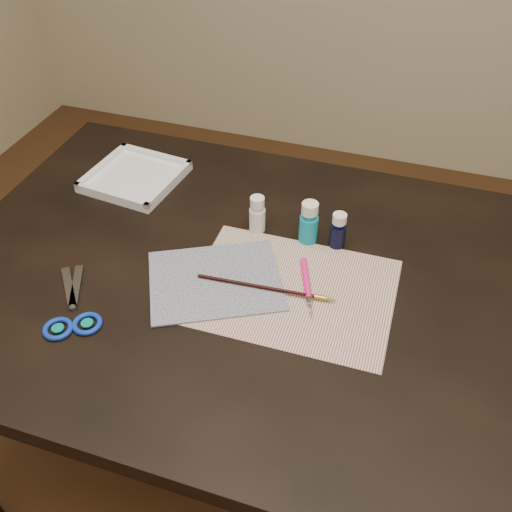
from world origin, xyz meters
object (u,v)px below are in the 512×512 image
(paint_bottle_navy, at_px, (338,230))
(palette_tray, at_px, (135,176))
(paint_bottle_white, at_px, (257,214))
(paint_bottle_cyan, at_px, (309,222))
(paper, at_px, (292,290))
(canvas, at_px, (215,280))
(scissors, at_px, (68,301))

(paint_bottle_navy, relative_size, palette_tray, 0.40)
(paint_bottle_white, relative_size, paint_bottle_cyan, 0.88)
(paint_bottle_navy, xyz_separation_m, palette_tray, (-0.52, 0.09, -0.03))
(paper, bearing_deg, palette_tray, 151.96)
(canvas, xyz_separation_m, paint_bottle_white, (0.03, 0.18, 0.04))
(paint_bottle_white, bearing_deg, canvas, -98.80)
(canvas, xyz_separation_m, paint_bottle_cyan, (0.14, 0.18, 0.05))
(paper, height_order, scissors, scissors)
(paper, distance_m, canvas, 0.15)
(scissors, bearing_deg, paint_bottle_navy, -92.98)
(canvas, height_order, paint_bottle_navy, paint_bottle_navy)
(paper, bearing_deg, paint_bottle_white, 127.70)
(canvas, height_order, paint_bottle_cyan, paint_bottle_cyan)
(paint_bottle_cyan, height_order, paint_bottle_navy, paint_bottle_cyan)
(canvas, distance_m, paint_bottle_cyan, 0.24)
(paper, height_order, paint_bottle_cyan, paint_bottle_cyan)
(paint_bottle_white, relative_size, palette_tray, 0.42)
(paint_bottle_navy, bearing_deg, canvas, -138.18)
(paint_bottle_cyan, xyz_separation_m, scissors, (-0.39, -0.32, -0.04))
(paint_bottle_cyan, bearing_deg, paint_bottle_white, 179.44)
(palette_tray, bearing_deg, canvas, -40.77)
(paint_bottle_cyan, bearing_deg, paper, -86.85)
(canvas, distance_m, scissors, 0.28)
(paper, relative_size, paint_bottle_cyan, 4.03)
(paint_bottle_navy, bearing_deg, palette_tray, 170.47)
(paper, relative_size, paint_bottle_white, 4.58)
(paper, xyz_separation_m, palette_tray, (-0.47, 0.25, 0.01))
(paper, height_order, paint_bottle_navy, paint_bottle_navy)
(scissors, bearing_deg, paper, -106.24)
(canvas, xyz_separation_m, palette_tray, (-0.32, 0.27, 0.01))
(scissors, relative_size, palette_tray, 1.04)
(scissors, xyz_separation_m, palette_tray, (-0.07, 0.41, 0.01))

